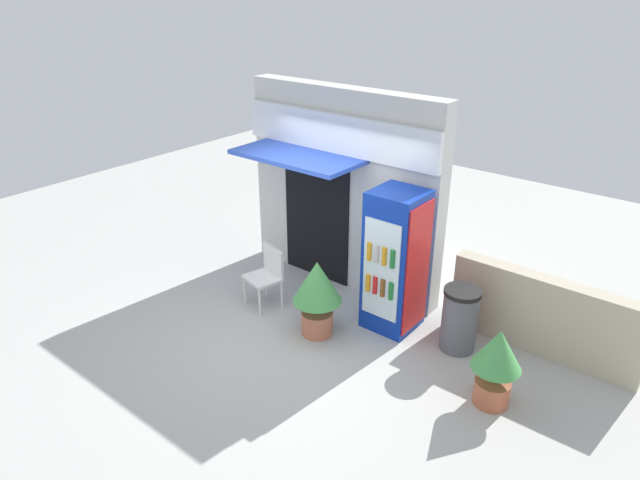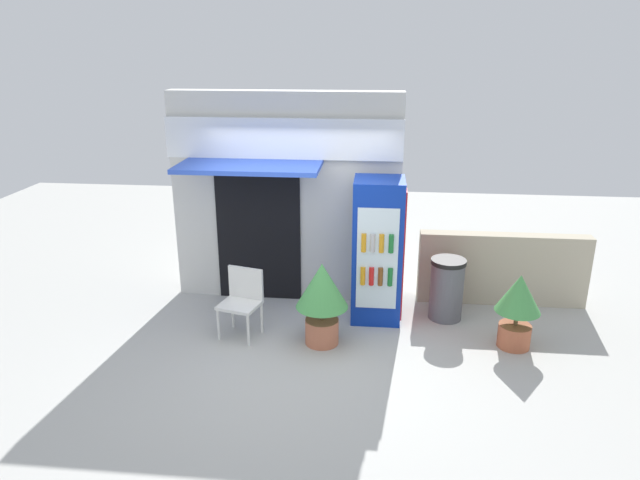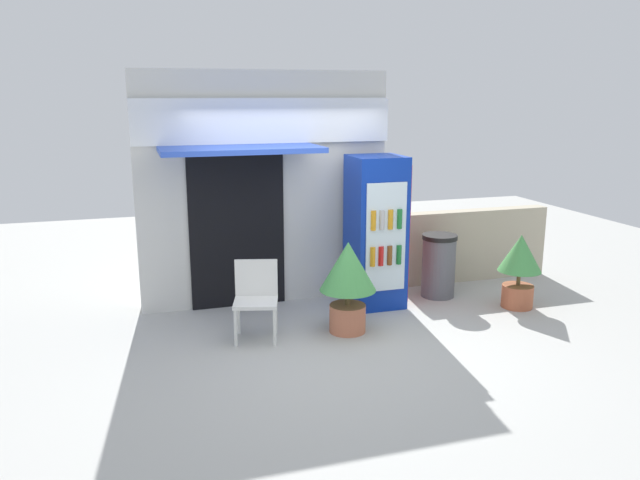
{
  "view_description": "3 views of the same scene",
  "coord_description": "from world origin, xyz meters",
  "px_view_note": "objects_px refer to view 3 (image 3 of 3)",
  "views": [
    {
      "loc": [
        4.38,
        -4.78,
        4.34
      ],
      "look_at": [
        0.11,
        0.57,
        1.12
      ],
      "focal_mm": 31.87,
      "sensor_mm": 36.0,
      "label": 1
    },
    {
      "loc": [
        1.02,
        -6.17,
        3.55
      ],
      "look_at": [
        0.32,
        0.67,
        1.17
      ],
      "focal_mm": 32.07,
      "sensor_mm": 36.0,
      "label": 2
    },
    {
      "loc": [
        -1.89,
        -6.18,
        2.67
      ],
      "look_at": [
        0.2,
        0.55,
        1.0
      ],
      "focal_mm": 34.82,
      "sensor_mm": 36.0,
      "label": 3
    }
  ],
  "objects_px": {
    "drink_cooler": "(376,232)",
    "trash_bin": "(439,265)",
    "potted_plant_curbside": "(520,264)",
    "plastic_chair": "(256,294)",
    "potted_plant_near_shop": "(348,276)"
  },
  "relations": [
    {
      "from": "drink_cooler",
      "to": "potted_plant_curbside",
      "type": "height_order",
      "value": "drink_cooler"
    },
    {
      "from": "plastic_chair",
      "to": "potted_plant_curbside",
      "type": "xyz_separation_m",
      "value": [
        3.39,
        0.0,
        0.07
      ]
    },
    {
      "from": "drink_cooler",
      "to": "potted_plant_near_shop",
      "type": "height_order",
      "value": "drink_cooler"
    },
    {
      "from": "potted_plant_near_shop",
      "to": "trash_bin",
      "type": "bearing_deg",
      "value": 28.17
    },
    {
      "from": "drink_cooler",
      "to": "potted_plant_curbside",
      "type": "distance_m",
      "value": 1.86
    },
    {
      "from": "potted_plant_curbside",
      "to": "trash_bin",
      "type": "distance_m",
      "value": 1.05
    },
    {
      "from": "plastic_chair",
      "to": "trash_bin",
      "type": "relative_size",
      "value": 1.03
    },
    {
      "from": "potted_plant_near_shop",
      "to": "potted_plant_curbside",
      "type": "xyz_separation_m",
      "value": [
        2.36,
        0.15,
        -0.09
      ]
    },
    {
      "from": "potted_plant_curbside",
      "to": "trash_bin",
      "type": "bearing_deg",
      "value": 137.21
    },
    {
      "from": "potted_plant_curbside",
      "to": "drink_cooler",
      "type": "bearing_deg",
      "value": 159.26
    },
    {
      "from": "drink_cooler",
      "to": "trash_bin",
      "type": "xyz_separation_m",
      "value": [
        0.94,
        0.06,
        -0.53
      ]
    },
    {
      "from": "plastic_chair",
      "to": "trash_bin",
      "type": "bearing_deg",
      "value": 15.1
    },
    {
      "from": "plastic_chair",
      "to": "potted_plant_curbside",
      "type": "bearing_deg",
      "value": 0.05
    },
    {
      "from": "drink_cooler",
      "to": "plastic_chair",
      "type": "relative_size",
      "value": 2.21
    },
    {
      "from": "potted_plant_near_shop",
      "to": "trash_bin",
      "type": "xyz_separation_m",
      "value": [
        1.6,
        0.86,
        -0.23
      ]
    }
  ]
}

